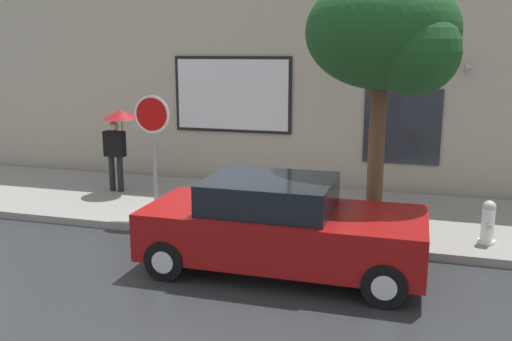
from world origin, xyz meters
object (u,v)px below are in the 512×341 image
(fire_hydrant, at_px, (488,222))
(street_tree, at_px, (388,38))
(stop_sign, at_px, (153,131))
(pedestrian_with_umbrella, at_px, (119,128))
(parked_car, at_px, (280,226))

(fire_hydrant, height_order, street_tree, street_tree)
(stop_sign, bearing_deg, pedestrian_with_umbrella, 137.09)
(fire_hydrant, bearing_deg, parked_car, -150.37)
(fire_hydrant, bearing_deg, stop_sign, -179.23)
(pedestrian_with_umbrella, bearing_deg, parked_car, -35.06)
(fire_hydrant, relative_size, street_tree, 0.17)
(street_tree, bearing_deg, fire_hydrant, 6.47)
(street_tree, height_order, stop_sign, street_tree)
(parked_car, relative_size, street_tree, 0.95)
(pedestrian_with_umbrella, bearing_deg, stop_sign, -42.91)
(stop_sign, bearing_deg, parked_car, -30.06)
(pedestrian_with_umbrella, height_order, street_tree, street_tree)
(street_tree, relative_size, stop_sign, 1.87)
(parked_car, distance_m, street_tree, 3.68)
(pedestrian_with_umbrella, xyz_separation_m, stop_sign, (1.66, -1.55, 0.21))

